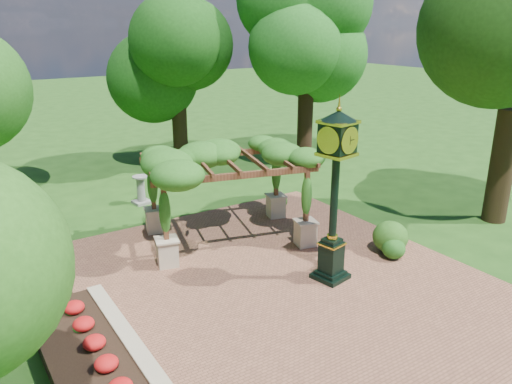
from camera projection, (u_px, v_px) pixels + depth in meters
ground at (310, 299)px, 12.76m from camera, size 120.00×120.00×0.00m
brick_plaza at (286, 283)px, 13.55m from camera, size 10.00×12.00×0.04m
border_wall at (128, 343)px, 10.70m from camera, size 0.35×5.00×0.40m
flower_bed at (86, 358)px, 10.24m from camera, size 1.50×5.00×0.36m
pedestal_clock at (335, 182)px, 12.87m from camera, size 1.09×1.09×4.73m
pergola at (226, 162)px, 15.51m from camera, size 5.67×4.31×3.17m
sundial at (141, 192)px, 19.43m from camera, size 0.69×0.69×1.12m
shrub_front at (394, 249)px, 14.83m from camera, size 0.78×0.78×0.62m
shrub_mid at (390, 237)px, 15.22m from camera, size 1.41×1.41×0.97m
shrub_back at (278, 201)px, 18.79m from camera, size 0.85×0.85×0.64m
tree_north at (176, 57)px, 23.18m from camera, size 3.96×3.96×7.65m
tree_east_far at (308, 27)px, 22.76m from camera, size 5.18×5.18×9.55m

